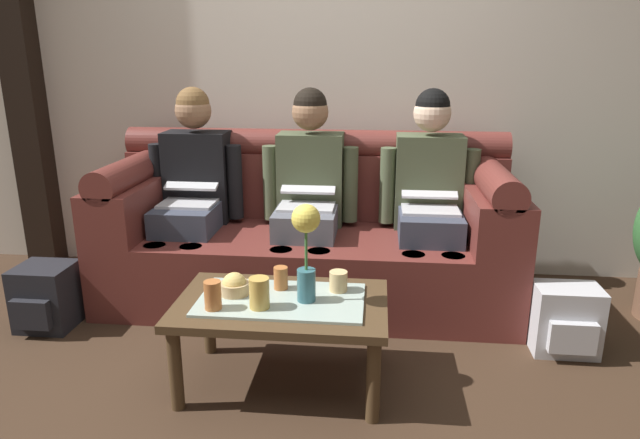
{
  "coord_description": "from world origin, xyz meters",
  "views": [
    {
      "loc": [
        0.39,
        -1.95,
        1.4
      ],
      "look_at": [
        0.1,
        0.79,
        0.59
      ],
      "focal_mm": 31.47,
      "sensor_mm": 36.0,
      "label": 1
    }
  ],
  "objects_px": {
    "backpack_left": "(46,297)",
    "person_middle": "(309,189)",
    "person_right": "(429,191)",
    "cup_far_left": "(281,278)",
    "cup_near_right": "(259,293)",
    "coffee_table": "(282,311)",
    "flower_vase": "(306,242)",
    "backpack_right": "(566,320)",
    "snack_bowl": "(234,286)",
    "cup_far_center": "(338,281)",
    "couch": "(309,236)",
    "person_left": "(193,186)",
    "cup_near_left": "(213,295)"
  },
  "relations": [
    {
      "from": "cup_far_left",
      "to": "backpack_left",
      "type": "relative_size",
      "value": 0.3
    },
    {
      "from": "backpack_right",
      "to": "person_right",
      "type": "bearing_deg",
      "value": 138.9
    },
    {
      "from": "person_right",
      "to": "cup_near_left",
      "type": "relative_size",
      "value": 10.27
    },
    {
      "from": "person_left",
      "to": "person_right",
      "type": "xyz_separation_m",
      "value": [
        1.37,
        0.0,
        -0.0
      ]
    },
    {
      "from": "cup_near_left",
      "to": "cup_near_right",
      "type": "xyz_separation_m",
      "value": [
        0.19,
        0.03,
        0.01
      ]
    },
    {
      "from": "couch",
      "to": "snack_bowl",
      "type": "height_order",
      "value": "couch"
    },
    {
      "from": "cup_near_left",
      "to": "snack_bowl",
      "type": "bearing_deg",
      "value": 71.99
    },
    {
      "from": "snack_bowl",
      "to": "cup_far_left",
      "type": "height_order",
      "value": "cup_far_left"
    },
    {
      "from": "person_left",
      "to": "coffee_table",
      "type": "bearing_deg",
      "value": -54.39
    },
    {
      "from": "person_middle",
      "to": "cup_far_left",
      "type": "distance_m",
      "value": 0.88
    },
    {
      "from": "cup_near_right",
      "to": "coffee_table",
      "type": "bearing_deg",
      "value": 53.3
    },
    {
      "from": "coffee_table",
      "to": "backpack_right",
      "type": "height_order",
      "value": "coffee_table"
    },
    {
      "from": "couch",
      "to": "person_left",
      "type": "xyz_separation_m",
      "value": [
        -0.69,
        -0.0,
        0.29
      ]
    },
    {
      "from": "backpack_left",
      "to": "person_right",
      "type": "bearing_deg",
      "value": 15.46
    },
    {
      "from": "coffee_table",
      "to": "cup_near_right",
      "type": "bearing_deg",
      "value": -126.7
    },
    {
      "from": "person_middle",
      "to": "cup_far_left",
      "type": "relative_size",
      "value": 12.15
    },
    {
      "from": "person_middle",
      "to": "flower_vase",
      "type": "xyz_separation_m",
      "value": [
        0.11,
        -0.97,
        0.01
      ]
    },
    {
      "from": "person_right",
      "to": "coffee_table",
      "type": "height_order",
      "value": "person_right"
    },
    {
      "from": "cup_near_right",
      "to": "backpack_left",
      "type": "bearing_deg",
      "value": 158.43
    },
    {
      "from": "cup_far_center",
      "to": "backpack_left",
      "type": "xyz_separation_m",
      "value": [
        -1.57,
        0.29,
        -0.28
      ]
    },
    {
      "from": "coffee_table",
      "to": "person_middle",
      "type": "bearing_deg",
      "value": 90.0
    },
    {
      "from": "person_right",
      "to": "cup_near_left",
      "type": "distance_m",
      "value": 1.45
    },
    {
      "from": "person_right",
      "to": "cup_far_left",
      "type": "bearing_deg",
      "value": -129.46
    },
    {
      "from": "cup_far_center",
      "to": "couch",
      "type": "bearing_deg",
      "value": 105.35
    },
    {
      "from": "person_middle",
      "to": "coffee_table",
      "type": "distance_m",
      "value": 1.01
    },
    {
      "from": "cup_far_left",
      "to": "person_middle",
      "type": "bearing_deg",
      "value": 88.74
    },
    {
      "from": "cup_far_center",
      "to": "backpack_right",
      "type": "distance_m",
      "value": 1.16
    },
    {
      "from": "couch",
      "to": "cup_far_center",
      "type": "bearing_deg",
      "value": -74.65
    },
    {
      "from": "person_left",
      "to": "backpack_right",
      "type": "bearing_deg",
      "value": -15.34
    },
    {
      "from": "cup_far_center",
      "to": "person_left",
      "type": "bearing_deg",
      "value": 137.26
    },
    {
      "from": "flower_vase",
      "to": "cup_near_right",
      "type": "relative_size",
      "value": 3.24
    },
    {
      "from": "cup_far_center",
      "to": "snack_bowl",
      "type": "bearing_deg",
      "value": -169.69
    },
    {
      "from": "coffee_table",
      "to": "flower_vase",
      "type": "relative_size",
      "value": 2.14
    },
    {
      "from": "flower_vase",
      "to": "backpack_right",
      "type": "relative_size",
      "value": 1.25
    },
    {
      "from": "cup_far_left",
      "to": "cup_near_right",
      "type": "bearing_deg",
      "value": -105.13
    },
    {
      "from": "person_left",
      "to": "snack_bowl",
      "type": "xyz_separation_m",
      "value": [
        0.48,
        -0.93,
        -0.22
      ]
    },
    {
      "from": "couch",
      "to": "coffee_table",
      "type": "height_order",
      "value": "couch"
    },
    {
      "from": "cup_near_right",
      "to": "cup_far_left",
      "type": "distance_m",
      "value": 0.21
    },
    {
      "from": "person_right",
      "to": "cup_far_left",
      "type": "height_order",
      "value": "person_right"
    },
    {
      "from": "person_middle",
      "to": "backpack_right",
      "type": "bearing_deg",
      "value": -22.66
    },
    {
      "from": "coffee_table",
      "to": "flower_vase",
      "type": "height_order",
      "value": "flower_vase"
    },
    {
      "from": "flower_vase",
      "to": "cup_near_left",
      "type": "relative_size",
      "value": 3.52
    },
    {
      "from": "person_middle",
      "to": "flower_vase",
      "type": "relative_size",
      "value": 2.92
    },
    {
      "from": "backpack_right",
      "to": "snack_bowl",
      "type": "bearing_deg",
      "value": -165.93
    },
    {
      "from": "person_right",
      "to": "cup_far_left",
      "type": "relative_size",
      "value": 12.15
    },
    {
      "from": "person_right",
      "to": "backpack_left",
      "type": "xyz_separation_m",
      "value": [
        -2.02,
        -0.56,
        -0.49
      ]
    },
    {
      "from": "person_left",
      "to": "backpack_right",
      "type": "distance_m",
      "value": 2.13
    },
    {
      "from": "flower_vase",
      "to": "backpack_right",
      "type": "xyz_separation_m",
      "value": [
        1.21,
        0.42,
        -0.5
      ]
    },
    {
      "from": "backpack_left",
      "to": "person_middle",
      "type": "bearing_deg",
      "value": 22.73
    },
    {
      "from": "cup_near_right",
      "to": "cup_far_left",
      "type": "xyz_separation_m",
      "value": [
        0.05,
        0.2,
        -0.01
      ]
    }
  ]
}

